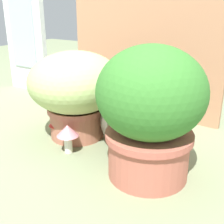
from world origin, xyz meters
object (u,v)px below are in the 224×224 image
object	(u,v)px
mushroom_ornament_red	(58,123)
cat	(121,121)
grass_planter	(75,89)
mushroom_ornament_pink	(68,133)
leafy_planter	(150,109)

from	to	relation	value
mushroom_ornament_red	cat	bearing A→B (deg)	19.57
cat	mushroom_ornament_red	bearing A→B (deg)	-160.43
grass_planter	mushroom_ornament_red	xyz separation A→B (m)	(-0.05, -0.08, -0.16)
mushroom_ornament_red	mushroom_ornament_pink	world-z (taller)	mushroom_ornament_pink
mushroom_ornament_pink	grass_planter	bearing A→B (deg)	116.33
leafy_planter	mushroom_ornament_pink	size ratio (longest dim) A/B	3.83
grass_planter	mushroom_ornament_red	distance (m)	0.18
mushroom_ornament_red	mushroom_ornament_pink	xyz separation A→B (m)	(0.13, -0.07, 0.01)
cat	mushroom_ornament_pink	world-z (taller)	cat
grass_planter	leafy_planter	xyz separation A→B (m)	(0.45, -0.13, 0.03)
cat	mushroom_ornament_pink	bearing A→B (deg)	-132.58
leafy_planter	mushroom_ornament_pink	world-z (taller)	leafy_planter
cat	mushroom_ornament_pink	xyz separation A→B (m)	(-0.16, -0.18, -0.03)
grass_planter	cat	world-z (taller)	grass_planter
grass_planter	leafy_planter	world-z (taller)	leafy_planter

